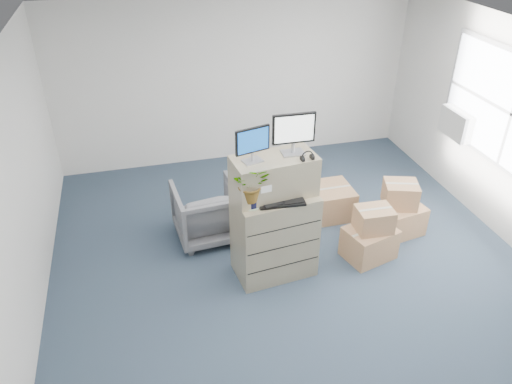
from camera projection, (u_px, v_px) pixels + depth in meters
ground at (299, 281)px, 6.15m from camera, size 7.00×7.00×0.00m
wall_back at (235, 80)px, 8.32m from camera, size 6.00×0.02×2.80m
ac_unit at (458, 124)px, 7.30m from camera, size 0.24×0.60×0.40m
filing_cabinet_lower at (274, 235)px, 6.05m from camera, size 1.01×0.69×1.11m
filing_cabinet_upper at (274, 176)px, 5.68m from camera, size 1.00×0.58×0.48m
monitor_left at (253, 143)px, 5.35m from camera, size 0.40×0.20×0.40m
monitor_right at (294, 132)px, 5.49m from camera, size 0.49×0.19×0.48m
headphones at (307, 157)px, 5.48m from camera, size 0.15×0.03×0.15m
keyboard at (281, 202)px, 5.62m from camera, size 0.54×0.26×0.03m
mouse at (306, 194)px, 5.75m from camera, size 0.11×0.08×0.03m
water_bottle at (281, 183)px, 5.72m from camera, size 0.08×0.08×0.30m
phone_dock at (273, 192)px, 5.75m from camera, size 0.07×0.06×0.14m
external_drive at (297, 182)px, 5.96m from camera, size 0.25×0.22×0.06m
tissue_box at (297, 178)px, 5.88m from camera, size 0.29×0.21×0.10m
potted_plant at (251, 188)px, 5.44m from camera, size 0.45×0.49×0.42m
office_chair at (207, 210)px, 6.74m from camera, size 0.90×0.85×0.86m
cardboard_boxes at (364, 215)px, 6.88m from camera, size 1.48×1.68×0.76m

